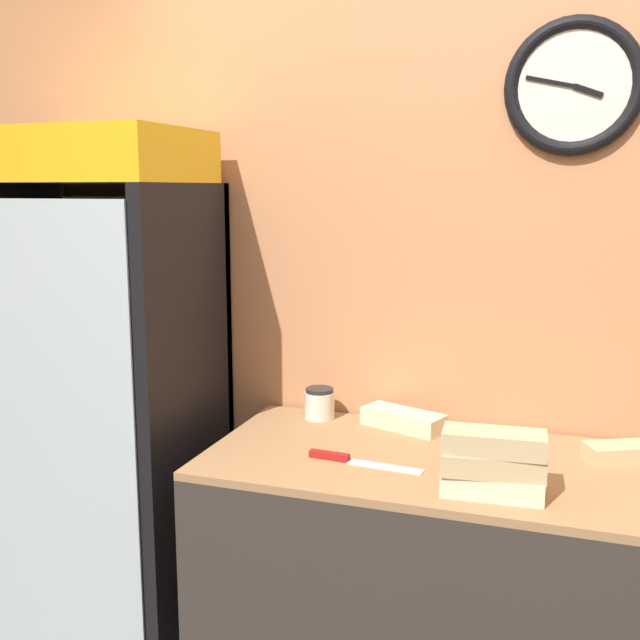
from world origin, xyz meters
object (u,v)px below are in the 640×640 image
Objects in this scene: sandwich_flat_left at (403,420)px; sandwich_flat_right at (629,452)px; sandwich_stack_bottom at (492,485)px; sandwich_stack_top at (494,442)px; condiment_jar at (320,403)px; sandwich_stack_middle at (493,463)px; chefs_knife at (349,460)px; beverage_cooler at (110,371)px.

sandwich_flat_left is 1.10× the size of sandwich_flat_right.
sandwich_stack_bottom is 0.12m from sandwich_stack_top.
condiment_jar is (-1.04, 0.10, 0.03)m from sandwich_flat_right.
sandwich_stack_middle reaches higher than sandwich_stack_bottom.
chefs_knife is (-0.08, -0.38, -0.02)m from sandwich_flat_left.
sandwich_stack_top is at bearing 0.00° from sandwich_stack_bottom.
sandwich_stack_top is 0.84m from condiment_jar.
chefs_knife is 3.27× the size of condiment_jar.
beverage_cooler reaches higher than sandwich_flat_right.
condiment_jar reaches higher than sandwich_flat_left.
beverage_cooler is 17.10× the size of condiment_jar.
sandwich_stack_top is (0.00, 0.00, 0.06)m from sandwich_stack_middle.
chefs_knife is (-0.44, 0.11, -0.08)m from sandwich_stack_middle.
chefs_knife is at bearing -59.59° from condiment_jar.
sandwich_flat_left is (-0.36, 0.49, -0.06)m from sandwich_stack_middle.
sandwich_stack_bottom is at bearing 0.00° from sandwich_stack_middle.
beverage_cooler reaches higher than condiment_jar.
sandwich_flat_right is at bearing 47.77° from sandwich_stack_middle.
condiment_jar is (-0.67, 0.50, 0.02)m from sandwich_stack_bottom.
beverage_cooler is 1.47m from sandwich_stack_middle.
condiment_jar reaches higher than chefs_knife.
sandwich_stack_middle is at bearing 0.00° from sandwich_stack_top.
sandwich_flat_left is (1.08, 0.16, -0.12)m from beverage_cooler.
sandwich_stack_bottom is at bearing -14.39° from chefs_knife.
chefs_knife is (-0.81, -0.29, -0.02)m from sandwich_flat_right.
sandwich_stack_top is at bearing -53.86° from sandwich_flat_left.
beverage_cooler is 5.23× the size of chefs_knife.
beverage_cooler reaches higher than sandwich_stack_middle.
sandwich_flat_left reaches higher than chefs_knife.
sandwich_stack_top is 2.53× the size of condiment_jar.
beverage_cooler is at bearing -177.70° from sandwich_flat_right.
sandwich_stack_middle reaches higher than sandwich_flat_left.
sandwich_stack_middle is at bearing 0.00° from sandwich_stack_bottom.
sandwich_flat_left is at bearing 126.14° from sandwich_stack_bottom.
sandwich_stack_middle is at bearing -14.39° from chefs_knife.
beverage_cooler is 6.80× the size of sandwich_stack_bottom.
sandwich_stack_bottom reaches higher than sandwich_flat_right.
condiment_jar is at bearing 177.03° from sandwich_flat_left.
beverage_cooler is 6.76× the size of sandwich_stack_top.
sandwich_stack_middle is at bearing -36.99° from condiment_jar.
beverage_cooler is 6.08× the size of sandwich_flat_left.
beverage_cooler is at bearing -171.80° from sandwich_flat_left.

